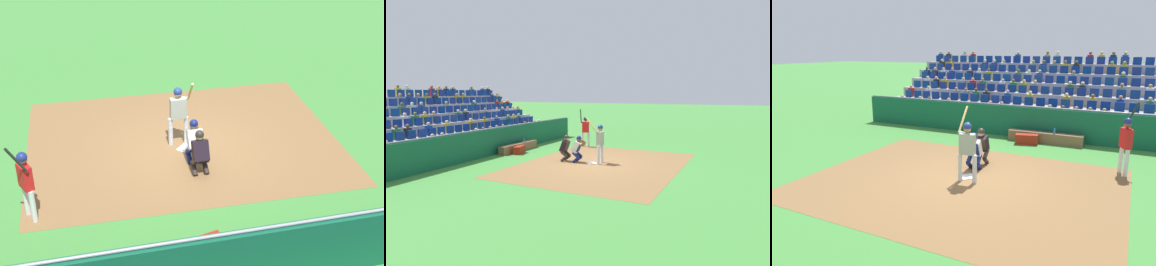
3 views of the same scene
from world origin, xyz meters
The scene contains 12 objects.
ground_plane centered at (0.00, 0.00, 0.00)m, with size 160.00×160.00×0.00m, color #3F8438.
infield_dirt_patch centered at (0.00, 0.50, 0.00)m, with size 9.04×6.84×0.01m, color brown.
home_plate_marker centered at (0.00, 0.00, 0.02)m, with size 0.44×0.44×0.02m, color white.
batter_at_plate centered at (-0.15, 0.35, 1.13)m, with size 0.62×0.76×2.18m.
catcher_crouching centered at (0.08, -0.67, 0.72)m, with size 0.48×0.73×1.28m.
home_plate_umpire centered at (0.07, -1.32, 0.70)m, with size 0.47×0.47×1.30m.
dugout_wall centered at (0.00, -5.56, 0.69)m, with size 16.21×0.24×1.43m.
dugout_bench centered at (-1.31, -5.01, 0.22)m, with size 3.09×0.40×0.44m, color brown.
water_bottle_on_bench centered at (-1.70, -4.92, 0.55)m, with size 0.07×0.07×0.23m, color blue.
equipment_duffel_bag centered at (-0.66, -4.50, 0.20)m, with size 0.91×0.36×0.41m, color maroon.
on_deck_batter centered at (-4.32, -2.28, 1.13)m, with size 0.49×0.75×2.24m.
bleacher_stand centered at (0.00, -10.82, 1.12)m, with size 17.11×5.82×3.71m.
Camera 3 is at (-4.07, 9.00, 3.82)m, focal length 31.97 mm.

